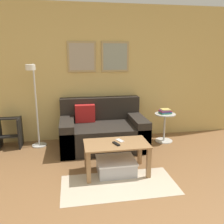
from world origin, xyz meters
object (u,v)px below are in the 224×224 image
at_px(storage_bin, 116,166).
at_px(couch, 102,131).
at_px(coffee_table, 116,149).
at_px(cell_phone, 120,140).
at_px(floor_lamp, 35,101).
at_px(step_stool, 9,132).
at_px(book_stack, 165,111).
at_px(remote_control, 116,144).
at_px(side_table, 165,125).

bearing_deg(storage_bin, couch, 92.94).
relative_size(coffee_table, cell_phone, 6.40).
height_order(storage_bin, floor_lamp, floor_lamp).
bearing_deg(step_stool, book_stack, -3.68).
bearing_deg(step_stool, coffee_table, -36.39).
relative_size(couch, cell_phone, 10.75).
relative_size(storage_bin, book_stack, 2.27).
xyz_separation_m(remote_control, step_stool, (-1.70, 1.31, -0.17)).
xyz_separation_m(floor_lamp, cell_phone, (1.28, -1.02, -0.41)).
distance_m(remote_control, cell_phone, 0.15).
xyz_separation_m(floor_lamp, side_table, (2.36, -0.04, -0.54)).
relative_size(coffee_table, remote_control, 5.97).
relative_size(storage_bin, side_table, 0.99).
bearing_deg(side_table, remote_control, -136.18).
bearing_deg(couch, remote_control, -87.52).
xyz_separation_m(book_stack, cell_phone, (-1.09, -1.00, -0.14)).
relative_size(floor_lamp, side_table, 2.71).
distance_m(cell_phone, step_stool, 2.14).
bearing_deg(remote_control, couch, 72.34).
distance_m(book_stack, cell_phone, 1.48).
height_order(storage_bin, remote_control, remote_control).
bearing_deg(couch, coffee_table, -86.80).
distance_m(coffee_table, cell_phone, 0.14).
xyz_separation_m(coffee_table, book_stack, (1.15, 1.08, 0.24)).
relative_size(coffee_table, side_table, 1.63).
distance_m(couch, side_table, 1.21).
relative_size(cell_phone, step_stool, 0.26).
relative_size(couch, storage_bin, 2.76).
xyz_separation_m(cell_phone, step_stool, (-1.78, 1.18, -0.17)).
bearing_deg(side_table, cell_phone, -137.73).
height_order(side_table, book_stack, book_stack).
distance_m(coffee_table, step_stool, 2.13).
bearing_deg(floor_lamp, couch, -3.36).
xyz_separation_m(side_table, book_stack, (0.00, 0.01, 0.26)).
height_order(side_table, cell_phone, side_table).
bearing_deg(remote_control, storage_bin, 61.42).
bearing_deg(step_stool, cell_phone, -33.56).
relative_size(couch, coffee_table, 1.68).
xyz_separation_m(couch, book_stack, (1.21, 0.04, 0.30)).
height_order(couch, storage_bin, couch).
xyz_separation_m(couch, storage_bin, (0.05, -1.04, -0.18)).
relative_size(couch, floor_lamp, 1.01).
distance_m(floor_lamp, cell_phone, 1.69).
distance_m(book_stack, step_stool, 2.89).
bearing_deg(couch, book_stack, 2.03).
height_order(coffee_table, step_stool, step_stool).
distance_m(coffee_table, floor_lamp, 1.72).
bearing_deg(storage_bin, remote_control, -98.44).
distance_m(storage_bin, book_stack, 1.66).
relative_size(side_table, cell_phone, 3.93).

